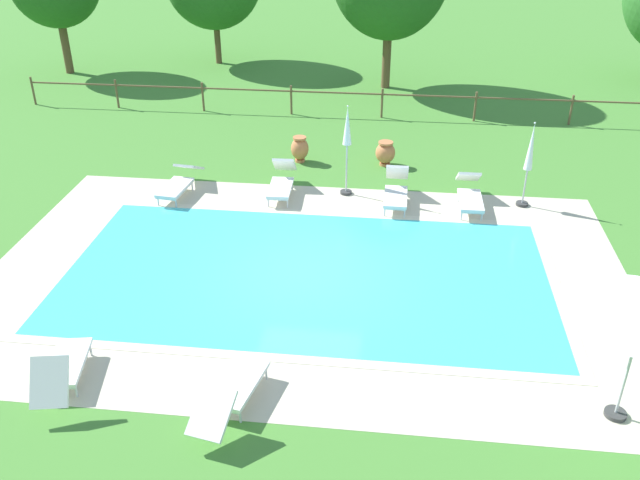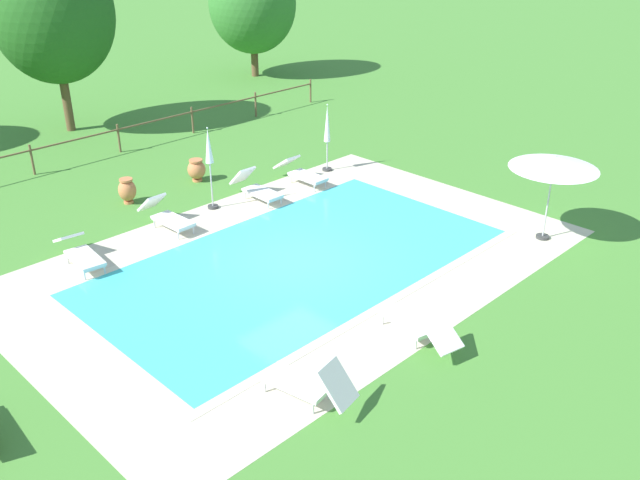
{
  "view_description": "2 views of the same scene",
  "coord_description": "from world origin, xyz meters",
  "px_view_note": "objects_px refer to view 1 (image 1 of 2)",
  "views": [
    {
      "loc": [
        1.78,
        -12.66,
        7.98
      ],
      "look_at": [
        0.26,
        0.5,
        0.6
      ],
      "focal_mm": 38.06,
      "sensor_mm": 36.0,
      "label": 1
    },
    {
      "loc": [
        -10.74,
        -11.51,
        8.36
      ],
      "look_at": [
        0.33,
        -0.49,
        0.65
      ],
      "focal_mm": 38.91,
      "sensor_mm": 36.0,
      "label": 2
    }
  ],
  "objects_px": {
    "sun_lounger_north_far": "(179,182)",
    "terracotta_urn_by_tree": "(300,148)",
    "patio_umbrella_closed_row_mid_west": "(347,136)",
    "terracotta_urn_near_fence": "(385,153)",
    "sun_lounger_south_near_corner": "(282,181)",
    "sun_lounger_north_near_steps": "(470,194)",
    "sun_lounger_north_end": "(232,392)",
    "patio_umbrella_closed_row_west": "(530,155)",
    "sun_lounger_north_mid": "(62,368)",
    "sun_lounger_south_mid": "(396,190)"
  },
  "relations": [
    {
      "from": "sun_lounger_north_far",
      "to": "terracotta_urn_by_tree",
      "type": "distance_m",
      "value": 3.97
    },
    {
      "from": "patio_umbrella_closed_row_mid_west",
      "to": "terracotta_urn_near_fence",
      "type": "bearing_deg",
      "value": 65.23
    },
    {
      "from": "sun_lounger_south_near_corner",
      "to": "terracotta_urn_by_tree",
      "type": "height_order",
      "value": "sun_lounger_south_near_corner"
    },
    {
      "from": "sun_lounger_north_near_steps",
      "to": "sun_lounger_south_near_corner",
      "type": "relative_size",
      "value": 1.02
    },
    {
      "from": "sun_lounger_north_end",
      "to": "terracotta_urn_near_fence",
      "type": "bearing_deg",
      "value": 78.55
    },
    {
      "from": "terracotta_urn_by_tree",
      "to": "patio_umbrella_closed_row_mid_west",
      "type": "bearing_deg",
      "value": -53.36
    },
    {
      "from": "patio_umbrella_closed_row_west",
      "to": "patio_umbrella_closed_row_mid_west",
      "type": "height_order",
      "value": "patio_umbrella_closed_row_mid_west"
    },
    {
      "from": "sun_lounger_north_far",
      "to": "terracotta_urn_near_fence",
      "type": "bearing_deg",
      "value": 25.77
    },
    {
      "from": "sun_lounger_north_near_steps",
      "to": "patio_umbrella_closed_row_mid_west",
      "type": "distance_m",
      "value": 3.58
    },
    {
      "from": "sun_lounger_north_far",
      "to": "patio_umbrella_closed_row_mid_west",
      "type": "height_order",
      "value": "patio_umbrella_closed_row_mid_west"
    },
    {
      "from": "sun_lounger_north_near_steps",
      "to": "terracotta_urn_by_tree",
      "type": "bearing_deg",
      "value": 152.5
    },
    {
      "from": "terracotta_urn_near_fence",
      "to": "terracotta_urn_by_tree",
      "type": "height_order",
      "value": "terracotta_urn_by_tree"
    },
    {
      "from": "patio_umbrella_closed_row_west",
      "to": "terracotta_urn_by_tree",
      "type": "height_order",
      "value": "patio_umbrella_closed_row_west"
    },
    {
      "from": "patio_umbrella_closed_row_mid_west",
      "to": "terracotta_urn_by_tree",
      "type": "relative_size",
      "value": 3.17
    },
    {
      "from": "sun_lounger_north_near_steps",
      "to": "sun_lounger_north_mid",
      "type": "distance_m",
      "value": 10.97
    },
    {
      "from": "terracotta_urn_by_tree",
      "to": "sun_lounger_south_mid",
      "type": "bearing_deg",
      "value": -41.06
    },
    {
      "from": "sun_lounger_north_end",
      "to": "sun_lounger_north_near_steps",
      "type": "bearing_deg",
      "value": 61.35
    },
    {
      "from": "sun_lounger_north_mid",
      "to": "patio_umbrella_closed_row_mid_west",
      "type": "height_order",
      "value": "patio_umbrella_closed_row_mid_west"
    },
    {
      "from": "sun_lounger_north_near_steps",
      "to": "sun_lounger_south_near_corner",
      "type": "height_order",
      "value": "sun_lounger_south_near_corner"
    },
    {
      "from": "sun_lounger_north_mid",
      "to": "sun_lounger_south_near_corner",
      "type": "relative_size",
      "value": 0.97
    },
    {
      "from": "sun_lounger_north_mid",
      "to": "patio_umbrella_closed_row_mid_west",
      "type": "distance_m",
      "value": 9.5
    },
    {
      "from": "terracotta_urn_by_tree",
      "to": "sun_lounger_north_far",
      "type": "bearing_deg",
      "value": -138.14
    },
    {
      "from": "sun_lounger_north_end",
      "to": "patio_umbrella_closed_row_west",
      "type": "xyz_separation_m",
      "value": [
        5.91,
        8.44,
        1.07
      ]
    },
    {
      "from": "sun_lounger_north_far",
      "to": "patio_umbrella_closed_row_mid_west",
      "type": "distance_m",
      "value": 4.77
    },
    {
      "from": "sun_lounger_south_near_corner",
      "to": "patio_umbrella_closed_row_mid_west",
      "type": "xyz_separation_m",
      "value": [
        1.76,
        0.22,
        1.31
      ]
    },
    {
      "from": "sun_lounger_north_mid",
      "to": "terracotta_urn_by_tree",
      "type": "distance_m",
      "value": 10.87
    },
    {
      "from": "sun_lounger_north_far",
      "to": "sun_lounger_north_end",
      "type": "height_order",
      "value": "sun_lounger_north_end"
    },
    {
      "from": "terracotta_urn_near_fence",
      "to": "terracotta_urn_by_tree",
      "type": "xyz_separation_m",
      "value": [
        -2.59,
        -0.03,
        0.03
      ]
    },
    {
      "from": "sun_lounger_north_mid",
      "to": "patio_umbrella_closed_row_west",
      "type": "bearing_deg",
      "value": 42.72
    },
    {
      "from": "terracotta_urn_near_fence",
      "to": "sun_lounger_north_end",
      "type": "bearing_deg",
      "value": -101.45
    },
    {
      "from": "sun_lounger_north_end",
      "to": "patio_umbrella_closed_row_mid_west",
      "type": "xyz_separation_m",
      "value": [
        1.19,
        8.62,
        1.32
      ]
    },
    {
      "from": "patio_umbrella_closed_row_west",
      "to": "sun_lounger_north_end",
      "type": "bearing_deg",
      "value": -125.0
    },
    {
      "from": "sun_lounger_north_near_steps",
      "to": "sun_lounger_north_far",
      "type": "xyz_separation_m",
      "value": [
        -7.85,
        -0.11,
        -0.02
      ]
    },
    {
      "from": "sun_lounger_north_near_steps",
      "to": "patio_umbrella_closed_row_mid_west",
      "type": "bearing_deg",
      "value": 172.93
    },
    {
      "from": "sun_lounger_north_end",
      "to": "sun_lounger_south_mid",
      "type": "height_order",
      "value": "sun_lounger_south_mid"
    },
    {
      "from": "sun_lounger_south_near_corner",
      "to": "terracotta_urn_near_fence",
      "type": "xyz_separation_m",
      "value": [
        2.75,
        2.38,
        0.02
      ]
    },
    {
      "from": "sun_lounger_north_far",
      "to": "patio_umbrella_closed_row_west",
      "type": "height_order",
      "value": "patio_umbrella_closed_row_west"
    },
    {
      "from": "sun_lounger_north_far",
      "to": "terracotta_urn_by_tree",
      "type": "xyz_separation_m",
      "value": [
        2.96,
        2.65,
        0.07
      ]
    },
    {
      "from": "sun_lounger_north_end",
      "to": "patio_umbrella_closed_row_west",
      "type": "relative_size",
      "value": 0.91
    },
    {
      "from": "sun_lounger_north_mid",
      "to": "terracotta_urn_by_tree",
      "type": "relative_size",
      "value": 2.42
    },
    {
      "from": "sun_lounger_south_near_corner",
      "to": "terracotta_urn_by_tree",
      "type": "xyz_separation_m",
      "value": [
        0.17,
        2.35,
        0.05
      ]
    },
    {
      "from": "sun_lounger_south_near_corner",
      "to": "patio_umbrella_closed_row_west",
      "type": "bearing_deg",
      "value": 0.3
    },
    {
      "from": "sun_lounger_south_mid",
      "to": "terracotta_urn_by_tree",
      "type": "height_order",
      "value": "sun_lounger_south_mid"
    },
    {
      "from": "sun_lounger_north_near_steps",
      "to": "patio_umbrella_closed_row_west",
      "type": "distance_m",
      "value": 1.79
    },
    {
      "from": "sun_lounger_north_mid",
      "to": "sun_lounger_south_mid",
      "type": "bearing_deg",
      "value": 55.13
    },
    {
      "from": "terracotta_urn_near_fence",
      "to": "patio_umbrella_closed_row_west",
      "type": "bearing_deg",
      "value": -32.22
    },
    {
      "from": "sun_lounger_south_mid",
      "to": "sun_lounger_north_end",
      "type": "bearing_deg",
      "value": -107.31
    },
    {
      "from": "sun_lounger_north_end",
      "to": "terracotta_urn_by_tree",
      "type": "relative_size",
      "value": 2.66
    },
    {
      "from": "sun_lounger_north_far",
      "to": "sun_lounger_south_mid",
      "type": "relative_size",
      "value": 1.1
    },
    {
      "from": "sun_lounger_north_near_steps",
      "to": "sun_lounger_south_near_corner",
      "type": "bearing_deg",
      "value": 177.83
    }
  ]
}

